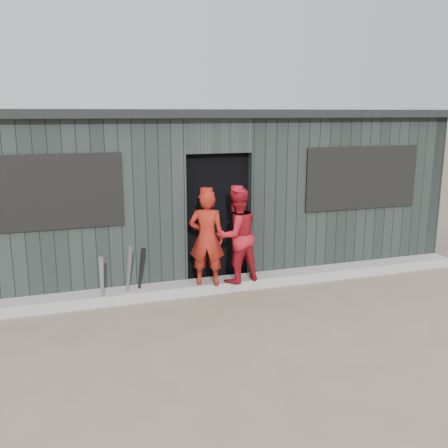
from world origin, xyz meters
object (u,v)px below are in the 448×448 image
object	(u,v)px
bat_right	(141,273)
dugout	(193,188)
bat_mid	(129,274)
player_grey_back	(228,237)
player_red_right	(237,235)
bat_left	(102,282)
player_red_left	(207,238)

from	to	relation	value
bat_right	dugout	xyz separation A→B (m)	(1.23, 1.76, 0.89)
bat_mid	bat_right	world-z (taller)	bat_mid
bat_right	player_grey_back	bearing A→B (deg)	24.76
bat_right	player_grey_back	size ratio (longest dim) A/B	0.65
player_red_right	dugout	size ratio (longest dim) A/B	0.17
bat_mid	dugout	xyz separation A→B (m)	(1.41, 1.82, 0.86)
player_red_right	player_grey_back	xyz separation A→B (m)	(0.12, 0.74, -0.21)
dugout	bat_left	bearing A→B (deg)	-133.12
bat_right	bat_mid	bearing A→B (deg)	-161.99
bat_left	bat_mid	size ratio (longest dim) A/B	0.86
player_red_right	player_grey_back	world-z (taller)	player_red_right
player_grey_back	dugout	xyz separation A→B (m)	(-0.28, 1.06, 0.66)
player_red_left	dugout	distance (m)	1.88
bat_mid	bat_right	distance (m)	0.19
bat_left	player_red_right	distance (m)	1.99
player_red_right	dugout	world-z (taller)	dugout
bat_mid	dugout	world-z (taller)	dugout
bat_left	player_red_left	distance (m)	1.56
bat_mid	player_red_right	distance (m)	1.62
bat_left	player_red_left	size ratio (longest dim) A/B	0.55
player_red_right	player_red_left	bearing A→B (deg)	-13.17
bat_mid	player_red_left	bearing A→B (deg)	0.62
bat_left	player_grey_back	xyz separation A→B (m)	(2.05, 0.83, 0.26)
bat_mid	player_grey_back	distance (m)	1.86
bat_mid	player_red_left	size ratio (longest dim) A/B	0.63
bat_mid	player_red_right	size ratio (longest dim) A/B	0.63
bat_mid	player_red_right	world-z (taller)	player_red_right
player_grey_back	player_red_right	bearing A→B (deg)	51.76
bat_mid	bat_left	bearing A→B (deg)	-168.26
player_grey_back	bat_left	bearing A→B (deg)	-7.01
bat_mid	bat_right	bearing A→B (deg)	18.01
dugout	bat_right	bearing A→B (deg)	-125.00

